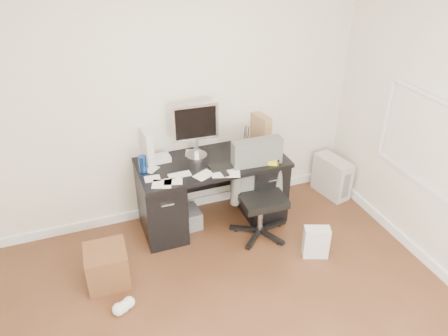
# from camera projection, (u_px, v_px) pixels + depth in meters

# --- Properties ---
(room_shell) EXTENTS (4.02, 4.02, 2.71)m
(room_shell) POSITION_uv_depth(u_px,v_px,m) (258.00, 163.00, 2.54)
(room_shell) COLOR silver
(room_shell) RESTS_ON ground
(desk) EXTENTS (1.50, 0.70, 0.75)m
(desk) POSITION_uv_depth(u_px,v_px,m) (212.00, 190.00, 4.57)
(desk) COLOR black
(desk) RESTS_ON ground
(loose_papers) EXTENTS (1.10, 0.60, 0.00)m
(loose_papers) POSITION_uv_depth(u_px,v_px,m) (195.00, 167.00, 4.29)
(loose_papers) COLOR white
(loose_papers) RESTS_ON desk
(lcd_monitor) EXTENTS (0.48, 0.29, 0.58)m
(lcd_monitor) POSITION_uv_depth(u_px,v_px,m) (195.00, 131.00, 4.31)
(lcd_monitor) COLOR #B3B3B8
(lcd_monitor) RESTS_ON desk
(keyboard) EXTENTS (0.40, 0.15, 0.02)m
(keyboard) POSITION_uv_depth(u_px,v_px,m) (229.00, 165.00, 4.29)
(keyboard) COLOR black
(keyboard) RESTS_ON desk
(computer_mouse) EXTENTS (0.08, 0.08, 0.06)m
(computer_mouse) POSITION_uv_depth(u_px,v_px,m) (249.00, 155.00, 4.43)
(computer_mouse) COLOR #B3B3B8
(computer_mouse) RESTS_ON desk
(travel_mug) EXTENTS (0.09, 0.09, 0.18)m
(travel_mug) POSITION_uv_depth(u_px,v_px,m) (143.00, 165.00, 4.14)
(travel_mug) COLOR #163B9A
(travel_mug) RESTS_ON desk
(white_binder) EXTENTS (0.14, 0.29, 0.33)m
(white_binder) POSITION_uv_depth(u_px,v_px,m) (147.00, 146.00, 4.30)
(white_binder) COLOR silver
(white_binder) RESTS_ON desk
(magazine_file) EXTENTS (0.18, 0.28, 0.30)m
(magazine_file) POSITION_uv_depth(u_px,v_px,m) (261.00, 128.00, 4.69)
(magazine_file) COLOR olive
(magazine_file) RESTS_ON desk
(pen_cup) EXTENTS (0.12, 0.12, 0.26)m
(pen_cup) POSITION_uv_depth(u_px,v_px,m) (246.00, 138.00, 4.54)
(pen_cup) COLOR #542D18
(pen_cup) RESTS_ON desk
(yellow_book) EXTENTS (0.29, 0.31, 0.04)m
(yellow_book) POSITION_uv_depth(u_px,v_px,m) (269.00, 157.00, 4.40)
(yellow_book) COLOR yellow
(yellow_book) RESTS_ON desk
(paper_remote) EXTENTS (0.32, 0.29, 0.02)m
(paper_remote) POSITION_uv_depth(u_px,v_px,m) (226.00, 172.00, 4.19)
(paper_remote) COLOR white
(paper_remote) RESTS_ON desk
(office_chair) EXTENTS (0.60, 0.60, 1.01)m
(office_chair) POSITION_uv_depth(u_px,v_px,m) (261.00, 193.00, 4.33)
(office_chair) COLOR #4A4C4A
(office_chair) RESTS_ON ground
(pc_tower) EXTENTS (0.29, 0.50, 0.46)m
(pc_tower) POSITION_uv_depth(u_px,v_px,m) (332.00, 176.00, 5.11)
(pc_tower) COLOR #AAA499
(pc_tower) RESTS_ON ground
(shopping_bag) EXTENTS (0.29, 0.25, 0.33)m
(shopping_bag) POSITION_uv_depth(u_px,v_px,m) (316.00, 242.00, 4.21)
(shopping_bag) COLOR silver
(shopping_bag) RESTS_ON ground
(wicker_basket) EXTENTS (0.38, 0.38, 0.36)m
(wicker_basket) POSITION_uv_depth(u_px,v_px,m) (107.00, 266.00, 3.90)
(wicker_basket) COLOR #502F18
(wicker_basket) RESTS_ON ground
(desk_printer) EXTENTS (0.36, 0.30, 0.20)m
(desk_printer) POSITION_uv_depth(u_px,v_px,m) (183.00, 219.00, 4.63)
(desk_printer) COLOR #5D5D62
(desk_printer) RESTS_ON ground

